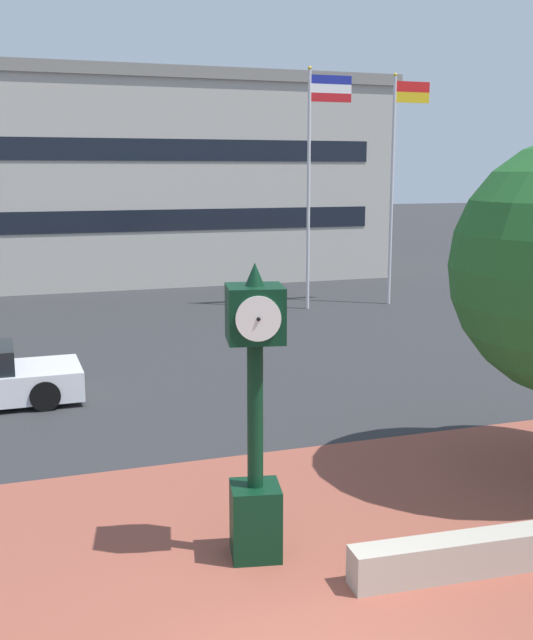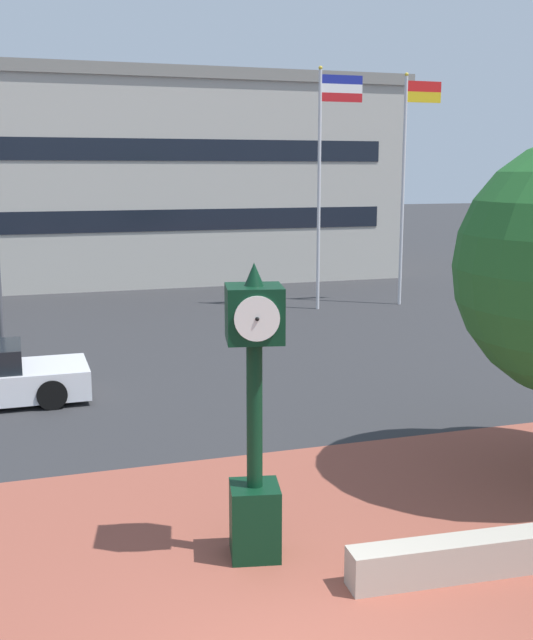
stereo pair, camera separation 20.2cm
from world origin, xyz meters
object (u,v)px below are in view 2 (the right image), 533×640
object	(u,v)px
street_clock	(255,421)
flagpole_primary	(324,169)
civic_building	(86,178)
flagpole_secondary	(406,174)

from	to	relation	value
street_clock	flagpole_primary	xyz separation A→B (m)	(7.73, 17.08, 3.20)
street_clock	flagpole_primary	size ratio (longest dim) A/B	0.45
flagpole_primary	civic_building	distance (m)	14.55
flagpole_primary	flagpole_secondary	distance (m)	3.27
civic_building	flagpole_primary	bearing A→B (deg)	-60.12
flagpole_primary	flagpole_secondary	xyz separation A→B (m)	(3.27, 0.00, -0.21)
flagpole_primary	civic_building	bearing A→B (deg)	119.88
flagpole_secondary	flagpole_primary	bearing A→B (deg)	180.00
flagpole_secondary	street_clock	bearing A→B (deg)	-122.78
flagpole_secondary	civic_building	size ratio (longest dim) A/B	0.30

